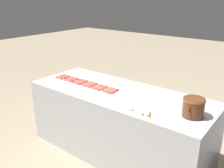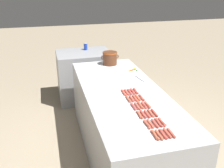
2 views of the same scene
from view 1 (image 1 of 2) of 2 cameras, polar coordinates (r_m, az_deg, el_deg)
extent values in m
plane|color=gray|center=(3.63, 1.42, -15.19)|extent=(20.00, 20.00, 0.00)
cube|color=#ADAFB5|center=(3.39, 1.49, -8.93)|extent=(0.94, 2.46, 0.90)
cube|color=silver|center=(3.19, 1.56, -1.77)|extent=(0.92, 2.41, 0.00)
cylinder|color=#B25138|center=(3.85, -10.40, 1.95)|extent=(0.03, 0.13, 0.03)
sphere|color=#B25138|center=(3.89, -11.08, 2.11)|extent=(0.03, 0.03, 0.03)
sphere|color=#B25138|center=(3.80, -9.70, 1.79)|extent=(0.03, 0.03, 0.03)
cylinder|color=#AE4F3D|center=(3.71, -8.50, 1.42)|extent=(0.03, 0.13, 0.03)
sphere|color=#AE4F3D|center=(3.76, -9.13, 1.63)|extent=(0.03, 0.03, 0.03)
sphere|color=#AE4F3D|center=(3.67, -7.84, 1.21)|extent=(0.03, 0.03, 0.03)
cylinder|color=#B6533B|center=(3.59, -6.40, 0.88)|extent=(0.03, 0.13, 0.03)
sphere|color=#B6533B|center=(3.63, -7.18, 1.06)|extent=(0.03, 0.03, 0.03)
sphere|color=#B6533B|center=(3.55, -5.61, 0.69)|extent=(0.03, 0.03, 0.03)
cylinder|color=#AB463F|center=(3.47, -4.22, 0.27)|extent=(0.03, 0.13, 0.03)
sphere|color=#AB463F|center=(3.52, -4.97, 0.50)|extent=(0.03, 0.03, 0.03)
sphere|color=#AB463F|center=(3.43, -3.45, 0.04)|extent=(0.03, 0.03, 0.03)
cylinder|color=#B5533C|center=(3.36, -1.90, -0.38)|extent=(0.03, 0.13, 0.03)
sphere|color=#B5533C|center=(3.40, -2.75, -0.16)|extent=(0.03, 0.03, 0.03)
sphere|color=#B5533C|center=(3.32, -1.03, -0.61)|extent=(0.03, 0.03, 0.03)
cylinder|color=#B44C3D|center=(3.25, 0.56, -1.08)|extent=(0.03, 0.13, 0.03)
sphere|color=#B44C3D|center=(3.28, -0.38, -0.85)|extent=(0.03, 0.03, 0.03)
sphere|color=#B44C3D|center=(3.22, 1.52, -1.31)|extent=(0.03, 0.03, 0.03)
cylinder|color=#AE543C|center=(3.83, -10.84, 1.83)|extent=(0.03, 0.13, 0.03)
sphere|color=#AE543C|center=(3.87, -11.46, 2.01)|extent=(0.03, 0.03, 0.03)
sphere|color=#AE543C|center=(3.78, -10.20, 1.65)|extent=(0.03, 0.03, 0.03)
cylinder|color=#B9513D|center=(3.69, -8.86, 1.29)|extent=(0.03, 0.13, 0.03)
sphere|color=#B9513D|center=(3.74, -9.54, 1.48)|extent=(0.03, 0.03, 0.03)
sphere|color=#B9513D|center=(3.65, -8.18, 1.09)|extent=(0.03, 0.03, 0.03)
cylinder|color=#AE463D|center=(3.57, -6.80, 0.71)|extent=(0.03, 0.13, 0.03)
sphere|color=#AE463D|center=(3.61, -7.55, 0.91)|extent=(0.03, 0.03, 0.03)
sphere|color=#AE463D|center=(3.52, -6.04, 0.50)|extent=(0.03, 0.03, 0.03)
cylinder|color=#B64F3E|center=(3.45, -4.73, 0.11)|extent=(0.03, 0.13, 0.03)
sphere|color=#B64F3E|center=(3.49, -5.53, 0.32)|extent=(0.03, 0.03, 0.03)
sphere|color=#B64F3E|center=(3.41, -3.91, -0.11)|extent=(0.03, 0.03, 0.03)
cylinder|color=#B1493B|center=(3.33, -2.34, -0.56)|extent=(0.03, 0.13, 0.03)
sphere|color=#B1493B|center=(3.37, -3.16, -0.32)|extent=(0.03, 0.03, 0.03)
sphere|color=#B1493B|center=(3.29, -1.50, -0.81)|extent=(0.03, 0.03, 0.03)
cylinder|color=#B74E3F|center=(3.23, 0.13, -1.25)|extent=(0.04, 0.13, 0.03)
sphere|color=#B74E3F|center=(3.26, -0.82, -1.03)|extent=(0.03, 0.03, 0.03)
sphere|color=#B74E3F|center=(3.19, 1.09, -1.48)|extent=(0.03, 0.03, 0.03)
cylinder|color=#B84538|center=(3.80, -11.26, 1.68)|extent=(0.03, 0.13, 0.03)
sphere|color=#B84538|center=(3.84, -11.94, 1.84)|extent=(0.03, 0.03, 0.03)
sphere|color=#B84538|center=(3.76, -10.56, 1.51)|extent=(0.03, 0.03, 0.03)
cylinder|color=#AC493D|center=(3.67, -9.41, 1.13)|extent=(0.03, 0.13, 0.03)
sphere|color=#AC493D|center=(3.71, -10.08, 1.33)|extent=(0.03, 0.03, 0.03)
sphere|color=#AC493D|center=(3.62, -8.71, 0.93)|extent=(0.03, 0.03, 0.03)
cylinder|color=#B8493C|center=(3.54, -7.34, 0.56)|extent=(0.03, 0.13, 0.03)
sphere|color=#B8493C|center=(3.59, -8.07, 0.77)|extent=(0.03, 0.03, 0.03)
sphere|color=#B8493C|center=(3.50, -6.59, 0.35)|extent=(0.03, 0.03, 0.03)
cylinder|color=#B4523A|center=(3.42, -5.04, -0.10)|extent=(0.03, 0.13, 0.03)
sphere|color=#B4523A|center=(3.46, -5.86, 0.11)|extent=(0.03, 0.03, 0.03)
sphere|color=#B4523A|center=(3.38, -4.20, -0.32)|extent=(0.03, 0.03, 0.03)
cylinder|color=#B44D3D|center=(3.30, -2.82, -0.76)|extent=(0.03, 0.13, 0.03)
sphere|color=#B44D3D|center=(3.34, -3.68, -0.53)|extent=(0.03, 0.03, 0.03)
sphere|color=#B44D3D|center=(3.27, -1.93, -0.99)|extent=(0.03, 0.03, 0.03)
cylinder|color=#B04742|center=(3.20, -0.30, -1.46)|extent=(0.03, 0.13, 0.03)
sphere|color=#B04742|center=(3.24, -1.17, -1.19)|extent=(0.03, 0.03, 0.03)
sphere|color=#B04742|center=(3.16, 0.60, -1.73)|extent=(0.03, 0.03, 0.03)
cylinder|color=#B04D3C|center=(3.77, -11.68, 1.52)|extent=(0.03, 0.13, 0.03)
sphere|color=#B04D3C|center=(3.82, -12.30, 1.70)|extent=(0.03, 0.03, 0.03)
sphere|color=#B04D3C|center=(3.73, -11.04, 1.32)|extent=(0.03, 0.03, 0.03)
cylinder|color=#AA473C|center=(3.64, -9.78, 0.96)|extent=(0.03, 0.13, 0.03)
sphere|color=#AA473C|center=(3.68, -10.51, 1.14)|extent=(0.03, 0.03, 0.03)
sphere|color=#AA473C|center=(3.60, -9.04, 0.78)|extent=(0.03, 0.03, 0.03)
cylinder|color=#AF523E|center=(3.51, -7.71, 0.37)|extent=(0.03, 0.13, 0.03)
sphere|color=#AF523E|center=(3.56, -8.46, 0.57)|extent=(0.03, 0.03, 0.03)
sphere|color=#AF523E|center=(3.47, -6.94, 0.16)|extent=(0.03, 0.03, 0.03)
cylinder|color=#B74A41|center=(3.39, -5.59, -0.26)|extent=(0.04, 0.13, 0.03)
sphere|color=#B74A41|center=(3.44, -6.32, -0.01)|extent=(0.03, 0.03, 0.03)
sphere|color=#B74A41|center=(3.35, -4.85, -0.51)|extent=(0.03, 0.03, 0.03)
cylinder|color=#B95338|center=(3.28, -3.12, -0.94)|extent=(0.03, 0.13, 0.03)
sphere|color=#B95338|center=(3.32, -3.99, -0.70)|extent=(0.03, 0.03, 0.03)
sphere|color=#B95338|center=(3.24, -2.24, -1.18)|extent=(0.03, 0.03, 0.03)
cylinder|color=#B7483C|center=(3.16, -0.60, -1.68)|extent=(0.03, 0.13, 0.03)
sphere|color=#B7483C|center=(3.21, -1.46, -1.40)|extent=(0.03, 0.03, 0.03)
sphere|color=#B7483C|center=(3.13, 0.28, -1.97)|extent=(0.03, 0.03, 0.03)
cylinder|color=#B14C3C|center=(3.76, -12.14, 1.39)|extent=(0.03, 0.13, 0.03)
sphere|color=#B14C3C|center=(3.80, -12.79, 1.58)|extent=(0.03, 0.03, 0.03)
sphere|color=#B14C3C|center=(3.71, -11.48, 1.21)|extent=(0.03, 0.03, 0.03)
cylinder|color=#B84E3D|center=(3.62, -10.22, 0.82)|extent=(0.03, 0.13, 0.03)
sphere|color=#B84E3D|center=(3.67, -10.85, 1.04)|extent=(0.03, 0.03, 0.03)
sphere|color=#B84E3D|center=(3.57, -9.57, 0.60)|extent=(0.03, 0.03, 0.03)
cylinder|color=#B3483C|center=(3.49, -8.19, 0.20)|extent=(0.03, 0.13, 0.03)
sphere|color=#B3483C|center=(3.53, -8.95, 0.41)|extent=(0.03, 0.03, 0.03)
sphere|color=#B3483C|center=(3.45, -7.42, -0.01)|extent=(0.03, 0.03, 0.03)
cylinder|color=#AF503B|center=(3.37, -6.06, -0.43)|extent=(0.03, 0.13, 0.03)
sphere|color=#AF503B|center=(3.41, -6.80, -0.18)|extent=(0.03, 0.03, 0.03)
sphere|color=#AF503B|center=(3.32, -5.30, -0.68)|extent=(0.03, 0.03, 0.03)
cylinder|color=#B24A3A|center=(3.25, -3.72, -1.13)|extent=(0.03, 0.13, 0.03)
sphere|color=#B24A3A|center=(3.29, -4.61, -0.90)|extent=(0.03, 0.03, 0.03)
sphere|color=#B24A3A|center=(3.21, -2.81, -1.36)|extent=(0.03, 0.03, 0.03)
cylinder|color=#B5463F|center=(3.14, -1.10, -1.87)|extent=(0.03, 0.13, 0.03)
sphere|color=#B5463F|center=(3.17, -2.04, -1.62)|extent=(0.03, 0.03, 0.03)
sphere|color=#B5463F|center=(3.10, -0.13, -2.12)|extent=(0.03, 0.03, 0.03)
cylinder|color=#562D19|center=(2.65, 18.32, -5.19)|extent=(0.22, 0.22, 0.20)
torus|color=brown|center=(2.61, 18.53, -3.47)|extent=(0.23, 0.23, 0.03)
torus|color=#562D19|center=(2.74, 19.17, -4.01)|extent=(0.06, 0.02, 0.06)
torus|color=#562D19|center=(2.54, 17.50, -5.65)|extent=(0.06, 0.02, 0.06)
cylinder|color=#B7B7BC|center=(2.79, 2.59, -4.96)|extent=(0.05, 0.22, 0.01)
ellipsoid|color=#B7B7BC|center=(2.70, 4.57, -5.76)|extent=(0.08, 0.06, 0.02)
cone|color=orange|center=(2.63, 8.68, -6.53)|extent=(0.17, 0.10, 0.03)
sphere|color=#387F2D|center=(2.59, 7.14, -6.94)|extent=(0.02, 0.02, 0.02)
camera|label=2|loc=(5.54, -17.30, 20.11)|focal=41.55mm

